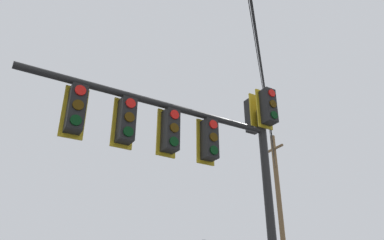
{
  "coord_description": "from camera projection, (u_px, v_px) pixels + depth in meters",
  "views": [
    {
      "loc": [
        2.82,
        7.38,
        1.97
      ],
      "look_at": [
        0.99,
        0.56,
        5.32
      ],
      "focal_mm": 33.62,
      "sensor_mm": 36.0,
      "label": 1
    }
  ],
  "objects": [
    {
      "name": "utility_pole_wooden",
      "position": [
        281.0,
        221.0,
        20.83
      ],
      "size": [
        0.49,
        1.68,
        10.97
      ],
      "color": "brown",
      "rests_on": "ground"
    },
    {
      "name": "signal_mast_assembly",
      "position": [
        208.0,
        147.0,
        7.78
      ],
      "size": [
        5.7,
        2.08,
        6.58
      ],
      "color": "black",
      "rests_on": "ground"
    }
  ]
}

